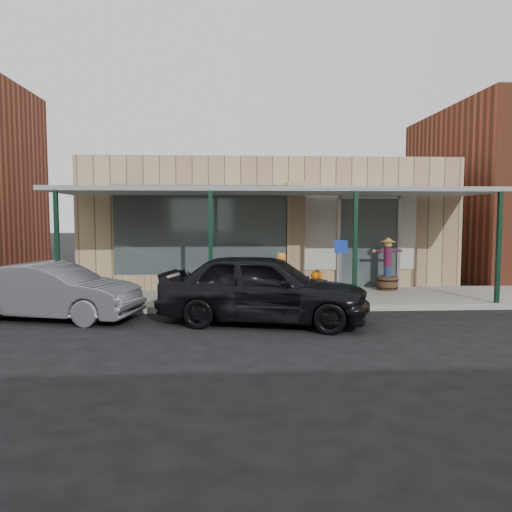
{
  "coord_description": "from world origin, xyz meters",
  "views": [
    {
      "loc": [
        -1.38,
        -10.12,
        2.38
      ],
      "look_at": [
        -0.66,
        2.6,
        1.35
      ],
      "focal_mm": 35.0,
      "sensor_mm": 36.0,
      "label": 1
    }
  ],
  "objects": [
    {
      "name": "awning",
      "position": [
        0.0,
        3.56,
        3.01
      ],
      "size": [
        12.0,
        3.0,
        3.04
      ],
      "color": "gray",
      "rests_on": "ground"
    },
    {
      "name": "ground",
      "position": [
        0.0,
        0.0,
        0.0
      ],
      "size": [
        120.0,
        120.0,
        0.0
      ],
      "primitive_type": "plane",
      "color": "black",
      "rests_on": "ground"
    },
    {
      "name": "block_buildings_near",
      "position": [
        2.01,
        9.2,
        3.77
      ],
      "size": [
        61.0,
        8.0,
        8.0
      ],
      "color": "brown",
      "rests_on": "ground"
    },
    {
      "name": "car_grey",
      "position": [
        -5.38,
        1.43,
        0.65
      ],
      "size": [
        4.18,
        2.31,
        1.31
      ],
      "primitive_type": "imported",
      "rotation": [
        0.0,
        0.0,
        1.32
      ],
      "color": "#56565D",
      "rests_on": "ground"
    },
    {
      "name": "handicap_sign",
      "position": [
        1.5,
        2.4,
        1.19
      ],
      "size": [
        0.33,
        0.12,
        1.61
      ],
      "rotation": [
        0.0,
        0.0,
        -0.29
      ],
      "color": "gray",
      "rests_on": "sidewalk"
    },
    {
      "name": "barrel_pumpkin",
      "position": [
        1.11,
        3.66,
        0.41
      ],
      "size": [
        0.65,
        0.65,
        0.74
      ],
      "rotation": [
        0.0,
        0.0,
        0.03
      ],
      "color": "#513820",
      "rests_on": "sidewalk"
    },
    {
      "name": "barrel_scarecrow",
      "position": [
        3.41,
        4.5,
        0.69
      ],
      "size": [
        0.93,
        0.8,
        1.59
      ],
      "rotation": [
        0.0,
        0.0,
        0.4
      ],
      "color": "#513820",
      "rests_on": "sidewalk"
    },
    {
      "name": "storefront",
      "position": [
        -0.0,
        8.16,
        2.09
      ],
      "size": [
        12.0,
        6.25,
        4.2
      ],
      "color": "tan",
      "rests_on": "ground"
    },
    {
      "name": "sidewalk",
      "position": [
        0.0,
        3.6,
        0.07
      ],
      "size": [
        40.0,
        3.2,
        0.15
      ],
      "primitive_type": "cube",
      "color": "gray",
      "rests_on": "ground"
    },
    {
      "name": "parked_sedan",
      "position": [
        -0.59,
        0.77,
        0.79
      ],
      "size": [
        4.93,
        2.92,
        1.57
      ],
      "rotation": [
        0.0,
        0.0,
        1.32
      ],
      "color": "black",
      "rests_on": "ground"
    }
  ]
}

